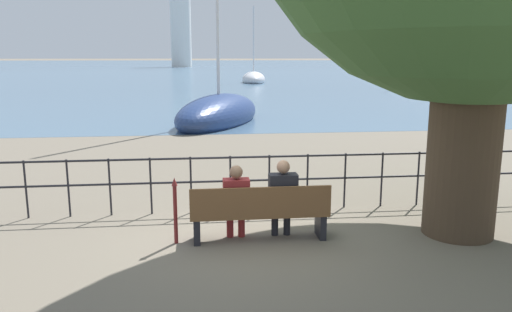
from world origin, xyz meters
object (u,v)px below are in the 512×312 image
(park_bench, at_px, (260,213))
(sailboat_3, at_px, (219,114))
(seated_person_right, at_px, (283,196))
(harbor_lighthouse, at_px, (181,27))
(closed_umbrella, at_px, (175,207))
(sailboat_0, at_px, (254,79))
(sailboat_2, at_px, (413,84))
(seated_person_left, at_px, (236,199))

(park_bench, height_order, sailboat_3, sailboat_3)
(seated_person_right, distance_m, harbor_lighthouse, 123.94)
(closed_umbrella, distance_m, harbor_lighthouse, 123.92)
(park_bench, height_order, sailboat_0, sailboat_0)
(park_bench, height_order, seated_person_right, seated_person_right)
(seated_person_right, bearing_deg, sailboat_0, 84.37)
(seated_person_right, distance_m, sailboat_2, 41.58)
(sailboat_2, bearing_deg, seated_person_right, -140.74)
(seated_person_left, height_order, closed_umbrella, seated_person_left)
(sailboat_0, bearing_deg, seated_person_right, -90.46)
(park_bench, distance_m, sailboat_3, 14.14)
(park_bench, distance_m, harbor_lighthouse, 124.02)
(harbor_lighthouse, bearing_deg, sailboat_2, -74.45)
(closed_umbrella, distance_m, sailboat_2, 42.38)
(sailboat_2, relative_size, harbor_lighthouse, 0.53)
(closed_umbrella, relative_size, sailboat_0, 0.12)
(sailboat_2, xyz_separation_m, harbor_lighthouse, (-23.99, 86.20, 9.66))
(park_bench, xyz_separation_m, sailboat_0, (4.96, 46.68, -0.09))
(park_bench, relative_size, sailboat_0, 0.25)
(park_bench, bearing_deg, seated_person_right, 12.11)
(sailboat_3, bearing_deg, seated_person_left, -69.67)
(sailboat_0, bearing_deg, park_bench, -90.89)
(sailboat_2, xyz_separation_m, sailboat_3, (-18.88, -23.20, 0.10))
(sailboat_2, height_order, harbor_lighthouse, harbor_lighthouse)
(seated_person_left, xyz_separation_m, seated_person_right, (0.73, -0.00, 0.03))
(park_bench, distance_m, sailboat_0, 46.94)
(sailboat_0, bearing_deg, sailboat_2, -28.81)
(seated_person_right, relative_size, closed_umbrella, 1.22)
(park_bench, relative_size, sailboat_2, 0.19)
(seated_person_left, xyz_separation_m, sailboat_0, (5.33, 46.60, -0.30))
(closed_umbrella, bearing_deg, park_bench, -2.03)
(seated_person_right, xyz_separation_m, sailboat_3, (-0.44, 14.07, -0.31))
(seated_person_left, xyz_separation_m, sailboat_3, (0.29, 14.06, -0.28))
(seated_person_right, relative_size, sailboat_0, 0.15)
(sailboat_3, bearing_deg, harbor_lighthouse, 114.18)
(sailboat_2, bearing_deg, sailboat_0, 121.60)
(seated_person_left, distance_m, sailboat_2, 41.91)
(sailboat_3, xyz_separation_m, harbor_lighthouse, (-5.11, 109.40, 9.57))
(sailboat_3, distance_m, harbor_lighthouse, 109.94)
(seated_person_right, height_order, sailboat_2, sailboat_2)
(closed_umbrella, distance_m, sailboat_0, 47.05)
(seated_person_right, height_order, harbor_lighthouse, harbor_lighthouse)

